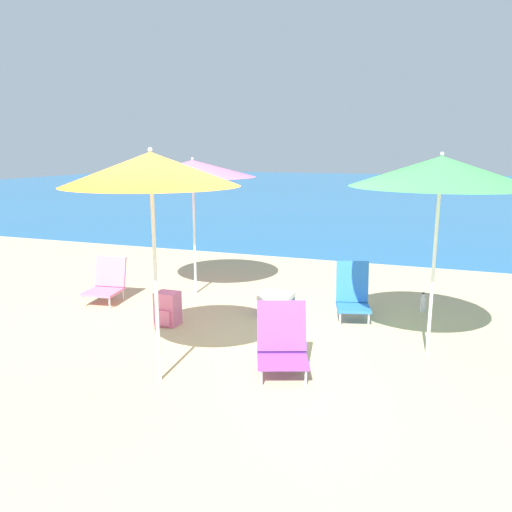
{
  "coord_description": "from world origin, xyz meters",
  "views": [
    {
      "loc": [
        2.14,
        -4.48,
        2.24
      ],
      "look_at": [
        0.17,
        1.02,
        1.0
      ],
      "focal_mm": 35.0,
      "sensor_mm": 36.0,
      "label": 1
    }
  ],
  "objects_px": {
    "beach_umbrella_pink": "(193,169)",
    "backpack_pink": "(168,309)",
    "water_bottle": "(423,304)",
    "beach_chair_purple": "(282,342)",
    "beach_chair_blue": "(353,293)",
    "beach_chair_pink": "(107,282)",
    "beach_umbrella_green": "(441,172)",
    "cooler_box": "(276,304)",
    "beach_umbrella_orange": "(151,170)"
  },
  "relations": [
    {
      "from": "beach_umbrella_pink",
      "to": "backpack_pink",
      "type": "bearing_deg",
      "value": -77.76
    },
    {
      "from": "water_bottle",
      "to": "beach_chair_purple",
      "type": "bearing_deg",
      "value": -117.27
    },
    {
      "from": "beach_chair_blue",
      "to": "beach_chair_pink",
      "type": "bearing_deg",
      "value": 171.75
    },
    {
      "from": "beach_umbrella_green",
      "to": "beach_chair_blue",
      "type": "distance_m",
      "value": 2.13
    },
    {
      "from": "beach_umbrella_pink",
      "to": "beach_chair_pink",
      "type": "bearing_deg",
      "value": -141.72
    },
    {
      "from": "beach_umbrella_green",
      "to": "beach_chair_purple",
      "type": "xyz_separation_m",
      "value": [
        -1.41,
        -0.98,
        -1.7
      ]
    },
    {
      "from": "beach_umbrella_green",
      "to": "cooler_box",
      "type": "relative_size",
      "value": 4.9
    },
    {
      "from": "beach_chair_purple",
      "to": "beach_chair_pink",
      "type": "bearing_deg",
      "value": 135.26
    },
    {
      "from": "beach_umbrella_orange",
      "to": "water_bottle",
      "type": "relative_size",
      "value": 8.14
    },
    {
      "from": "beach_umbrella_green",
      "to": "beach_umbrella_orange",
      "type": "height_order",
      "value": "beach_umbrella_orange"
    },
    {
      "from": "beach_umbrella_green",
      "to": "backpack_pink",
      "type": "relative_size",
      "value": 5.06
    },
    {
      "from": "beach_umbrella_green",
      "to": "beach_chair_blue",
      "type": "xyz_separation_m",
      "value": [
        -0.99,
        0.9,
        -1.66
      ]
    },
    {
      "from": "beach_chair_blue",
      "to": "backpack_pink",
      "type": "bearing_deg",
      "value": -170.27
    },
    {
      "from": "beach_umbrella_orange",
      "to": "cooler_box",
      "type": "bearing_deg",
      "value": 78.14
    },
    {
      "from": "beach_umbrella_pink",
      "to": "water_bottle",
      "type": "bearing_deg",
      "value": 4.0
    },
    {
      "from": "beach_chair_blue",
      "to": "cooler_box",
      "type": "distance_m",
      "value": 1.05
    },
    {
      "from": "beach_umbrella_green",
      "to": "water_bottle",
      "type": "relative_size",
      "value": 7.99
    },
    {
      "from": "beach_chair_purple",
      "to": "water_bottle",
      "type": "bearing_deg",
      "value": 42.68
    },
    {
      "from": "beach_umbrella_orange",
      "to": "water_bottle",
      "type": "bearing_deg",
      "value": 52.7
    },
    {
      "from": "water_bottle",
      "to": "beach_chair_pink",
      "type": "bearing_deg",
      "value": -166.52
    },
    {
      "from": "beach_umbrella_green",
      "to": "beach_chair_pink",
      "type": "distance_m",
      "value": 4.94
    },
    {
      "from": "beach_chair_pink",
      "to": "beach_umbrella_pink",
      "type": "bearing_deg",
      "value": 30.1
    },
    {
      "from": "beach_chair_purple",
      "to": "backpack_pink",
      "type": "xyz_separation_m",
      "value": [
        -1.82,
        0.86,
        -0.11
      ]
    },
    {
      "from": "beach_umbrella_green",
      "to": "beach_umbrella_orange",
      "type": "xyz_separation_m",
      "value": [
        -2.49,
        -1.58,
        0.04
      ]
    },
    {
      "from": "beach_umbrella_orange",
      "to": "beach_umbrella_pink",
      "type": "bearing_deg",
      "value": 109.8
    },
    {
      "from": "beach_chair_pink",
      "to": "water_bottle",
      "type": "height_order",
      "value": "beach_chair_pink"
    },
    {
      "from": "beach_umbrella_pink",
      "to": "beach_chair_blue",
      "type": "height_order",
      "value": "beach_umbrella_pink"
    },
    {
      "from": "backpack_pink",
      "to": "water_bottle",
      "type": "distance_m",
      "value": 3.56
    },
    {
      "from": "beach_umbrella_pink",
      "to": "beach_umbrella_green",
      "type": "height_order",
      "value": "beach_umbrella_green"
    },
    {
      "from": "beach_umbrella_green",
      "to": "water_bottle",
      "type": "height_order",
      "value": "beach_umbrella_green"
    },
    {
      "from": "beach_umbrella_green",
      "to": "beach_chair_blue",
      "type": "bearing_deg",
      "value": 137.61
    },
    {
      "from": "backpack_pink",
      "to": "water_bottle",
      "type": "xyz_separation_m",
      "value": [
        3.13,
        1.69,
        -0.11
      ]
    },
    {
      "from": "beach_umbrella_green",
      "to": "water_bottle",
      "type": "xyz_separation_m",
      "value": [
        -0.09,
        1.57,
        -1.91
      ]
    },
    {
      "from": "water_bottle",
      "to": "beach_umbrella_green",
      "type": "bearing_deg",
      "value": -86.56
    },
    {
      "from": "beach_chair_blue",
      "to": "beach_chair_purple",
      "type": "bearing_deg",
      "value": -117.38
    },
    {
      "from": "beach_chair_purple",
      "to": "beach_chair_blue",
      "type": "height_order",
      "value": "beach_chair_blue"
    },
    {
      "from": "beach_umbrella_orange",
      "to": "beach_chair_purple",
      "type": "height_order",
      "value": "beach_umbrella_orange"
    },
    {
      "from": "beach_umbrella_pink",
      "to": "water_bottle",
      "type": "height_order",
      "value": "beach_umbrella_pink"
    },
    {
      "from": "beach_chair_purple",
      "to": "beach_chair_blue",
      "type": "bearing_deg",
      "value": 57.28
    },
    {
      "from": "beach_umbrella_pink",
      "to": "beach_chair_purple",
      "type": "bearing_deg",
      "value": -47.28
    },
    {
      "from": "beach_chair_blue",
      "to": "water_bottle",
      "type": "height_order",
      "value": "beach_chair_blue"
    },
    {
      "from": "beach_chair_purple",
      "to": "water_bottle",
      "type": "relative_size",
      "value": 2.56
    },
    {
      "from": "beach_chair_pink",
      "to": "cooler_box",
      "type": "distance_m",
      "value": 2.61
    },
    {
      "from": "beach_umbrella_pink",
      "to": "backpack_pink",
      "type": "xyz_separation_m",
      "value": [
        0.31,
        -1.45,
        -1.75
      ]
    },
    {
      "from": "beach_umbrella_pink",
      "to": "backpack_pink",
      "type": "relative_size",
      "value": 4.86
    },
    {
      "from": "beach_umbrella_orange",
      "to": "beach_chair_blue",
      "type": "bearing_deg",
      "value": 58.69
    },
    {
      "from": "beach_umbrella_pink",
      "to": "beach_umbrella_green",
      "type": "xyz_separation_m",
      "value": [
        3.54,
        -1.33,
        0.06
      ]
    },
    {
      "from": "beach_chair_blue",
      "to": "backpack_pink",
      "type": "relative_size",
      "value": 1.78
    },
    {
      "from": "beach_chair_purple",
      "to": "beach_umbrella_green",
      "type": "bearing_deg",
      "value": 14.72
    },
    {
      "from": "beach_umbrella_orange",
      "to": "beach_chair_purple",
      "type": "distance_m",
      "value": 2.14
    }
  ]
}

